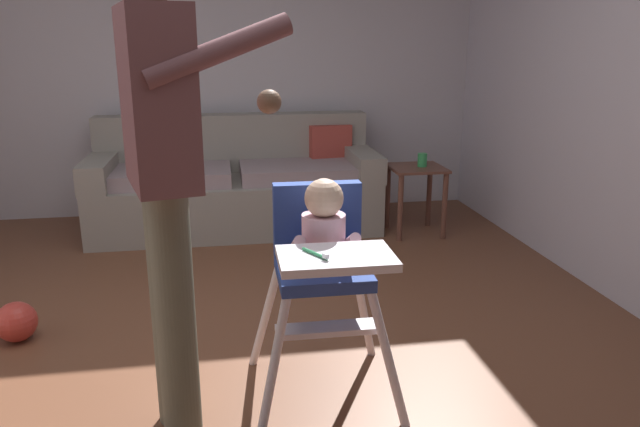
% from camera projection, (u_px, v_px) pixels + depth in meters
% --- Properties ---
extents(ground, '(6.09, 7.15, 0.10)m').
position_uv_depth(ground, '(213.00, 390.00, 2.64)').
color(ground, brown).
extents(wall_far, '(5.29, 0.06, 2.79)m').
position_uv_depth(wall_far, '(206.00, 45.00, 4.90)').
color(wall_far, silver).
rests_on(wall_far, ground).
extents(couch, '(2.19, 0.86, 0.86)m').
position_uv_depth(couch, '(237.00, 186.00, 4.73)').
color(couch, gray).
rests_on(couch, ground).
extents(high_chair, '(0.62, 0.73, 0.93)m').
position_uv_depth(high_chair, '(323.00, 251.00, 2.36)').
color(high_chair, white).
rests_on(high_chair, ground).
extents(adult_standing, '(0.59, 0.50, 1.72)m').
position_uv_depth(adult_standing, '(165.00, 177.00, 2.05)').
color(adult_standing, '#626554').
rests_on(adult_standing, ground).
extents(toy_ball, '(0.20, 0.20, 0.20)m').
position_uv_depth(toy_ball, '(16.00, 322.00, 2.95)').
color(toy_ball, '#D13D33').
rests_on(toy_ball, ground).
extents(side_table, '(0.40, 0.40, 0.52)m').
position_uv_depth(side_table, '(416.00, 185.00, 4.54)').
color(side_table, brown).
rests_on(side_table, ground).
extents(sippy_cup, '(0.07, 0.07, 0.10)m').
position_uv_depth(sippy_cup, '(422.00, 160.00, 4.50)').
color(sippy_cup, green).
rests_on(sippy_cup, side_table).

